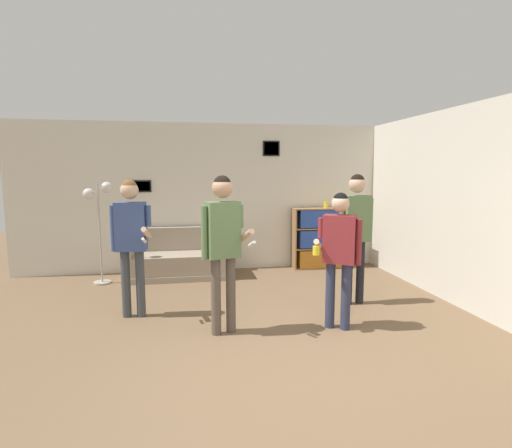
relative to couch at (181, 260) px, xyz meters
The scene contains 11 objects.
ground_plane 3.92m from the couch, 75.24° to the right, with size 20.00×20.00×0.00m, color brown.
wall_back 1.52m from the couch, 22.94° to the left, with size 7.87×0.08×2.70m.
wall_right 4.26m from the couch, 24.28° to the right, with size 0.06×6.58×2.70m.
couch is the anchor object (origin of this frame).
bookshelf 2.67m from the couch, ahead, with size 1.11×0.30×1.15m.
floor_lamp 1.61m from the couch, 169.13° to the right, with size 0.46×0.28×1.67m.
person_player_foreground_left 2.14m from the couch, 106.45° to the right, with size 0.50×0.50×1.73m.
person_player_foreground_center 2.80m from the couch, 78.95° to the right, with size 0.57×0.44×1.79m.
person_watcher_holding_cup 3.35m from the couch, 55.91° to the right, with size 0.58×0.35×1.59m.
person_spectator_near_bookshelf 3.17m from the couch, 38.57° to the right, with size 0.50×0.23×1.80m.
drinking_cup 2.88m from the couch, ahead, with size 0.08×0.08×0.12m.
Camera 1 is at (-0.87, -3.19, 1.82)m, focal length 28.00 mm.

